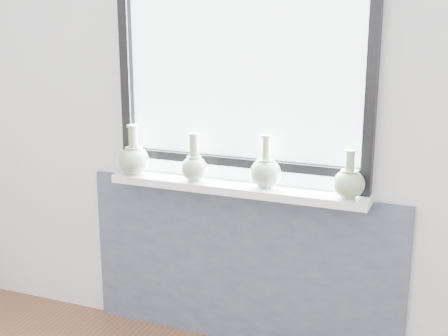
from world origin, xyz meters
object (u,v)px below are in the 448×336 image
at_px(vase_b, 194,165).
at_px(windowsill, 236,188).
at_px(vase_a, 134,158).
at_px(vase_d, 349,182).
at_px(vase_c, 266,171).

bearing_deg(vase_b, windowsill, 5.44).
bearing_deg(vase_a, windowsill, 2.56).
height_order(vase_a, vase_d, vase_a).
height_order(vase_b, vase_d, vase_b).
height_order(windowsill, vase_b, vase_b).
distance_m(vase_a, vase_d, 1.12).
bearing_deg(vase_b, vase_c, 3.79).
height_order(windowsill, vase_d, vase_d).
bearing_deg(vase_c, vase_a, -177.68).
bearing_deg(vase_c, windowsill, -178.60).
relative_size(vase_a, vase_d, 1.15).
xyz_separation_m(vase_b, vase_d, (0.78, -0.01, -0.00)).
distance_m(vase_c, vase_d, 0.41).
distance_m(vase_a, vase_b, 0.34).
bearing_deg(windowsill, vase_a, -177.44).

